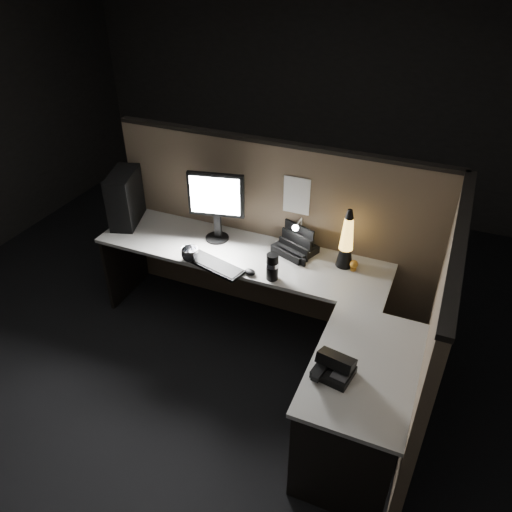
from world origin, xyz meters
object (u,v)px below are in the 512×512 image
at_px(monitor, 216,200).
at_px(desk_phone, 334,367).
at_px(lava_lamp, 346,243).
at_px(keyboard, 215,265).
at_px(pc_tower, 125,198).

relative_size(monitor, desk_phone, 2.34).
bearing_deg(lava_lamp, desk_phone, -78.45).
xyz_separation_m(keyboard, desk_phone, (1.09, -0.67, 0.04)).
xyz_separation_m(monitor, keyboard, (0.16, -0.37, -0.33)).
height_order(monitor, keyboard, monitor).
bearing_deg(pc_tower, lava_lamp, -15.72).
height_order(pc_tower, monitor, monitor).
height_order(monitor, desk_phone, monitor).
xyz_separation_m(monitor, lava_lamp, (1.03, 0.02, -0.15)).
height_order(keyboard, lava_lamp, lava_lamp).
xyz_separation_m(lava_lamp, desk_phone, (0.22, -1.06, -0.15)).
xyz_separation_m(pc_tower, keyboard, (0.98, -0.32, -0.21)).
distance_m(pc_tower, desk_phone, 2.30).
distance_m(keyboard, lava_lamp, 0.97).
bearing_deg(lava_lamp, keyboard, -155.71).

